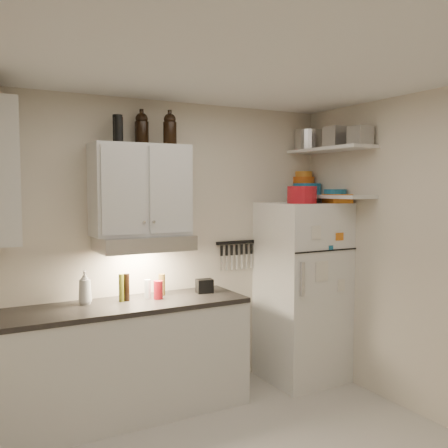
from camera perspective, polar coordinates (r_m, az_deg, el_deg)
ceiling at (r=3.21m, az=4.04°, el=17.99°), size 3.20×3.00×0.02m
back_wall at (r=4.49m, az=-6.57°, el=-2.80°), size 3.20×0.02×2.60m
right_wall at (r=4.24m, az=22.56°, el=-3.50°), size 0.02×3.00×2.60m
base_cabinet at (r=4.22m, az=-11.98°, el=-15.32°), size 2.10×0.60×0.88m
countertop at (r=4.09m, az=-12.08°, el=-9.24°), size 2.10×0.62×0.04m
upper_cabinet at (r=4.19m, az=-9.52°, el=3.87°), size 0.80×0.33×0.75m
range_hood at (r=4.15m, az=-9.15°, el=-2.14°), size 0.76×0.46×0.12m
fridge at (r=4.89m, az=8.92°, el=-7.60°), size 0.70×0.68×1.70m
shelf_hi at (r=4.82m, az=12.00°, el=8.33°), size 0.30×0.95×0.03m
shelf_lo at (r=4.81m, az=11.92°, el=3.10°), size 0.30×0.95×0.03m
knife_strip at (r=4.78m, az=1.35°, el=-2.11°), size 0.42×0.02×0.03m
dutch_oven at (r=4.59m, az=8.90°, el=3.31°), size 0.29×0.29×0.16m
book_stack at (r=4.76m, az=12.82°, el=2.85°), size 0.25×0.29×0.08m
spice_jar at (r=4.78m, az=10.12°, el=2.93°), size 0.06×0.06×0.09m
stock_pot at (r=5.12m, az=9.63°, el=9.41°), size 0.36×0.36×0.20m
tin_a at (r=4.77m, az=12.68°, el=9.68°), size 0.20×0.18×0.19m
tin_b at (r=4.59m, az=15.31°, el=9.72°), size 0.17×0.17×0.17m
bowl_teal at (r=5.09m, az=9.46°, el=3.98°), size 0.28×0.28×0.11m
bowl_orange at (r=5.17m, az=9.08°, el=4.97°), size 0.22×0.22×0.07m
bowl_yellow at (r=5.17m, az=9.09°, el=5.65°), size 0.17×0.17×0.06m
plates at (r=4.83m, az=12.59°, el=3.58°), size 0.27×0.27×0.05m
growler_a at (r=4.28m, az=-9.38°, el=10.73°), size 0.14×0.14×0.27m
growler_b at (r=4.26m, az=-6.21°, el=10.77°), size 0.12×0.12×0.27m
thermos_a at (r=4.19m, az=-12.06°, el=10.55°), size 0.10×0.10×0.23m
thermos_b at (r=4.09m, az=-11.94°, el=10.48°), size 0.09×0.09×0.20m
soap_bottle at (r=4.13m, az=-15.61°, el=-6.75°), size 0.15×0.15×0.30m
pepper_mill at (r=4.34m, az=-7.12°, el=-6.89°), size 0.07×0.07×0.18m
oil_bottle at (r=4.16m, az=-11.65°, el=-7.15°), size 0.06×0.06×0.23m
vinegar_bottle at (r=4.17m, az=-11.07°, el=-7.11°), size 0.06×0.06×0.23m
clear_bottle at (r=4.25m, az=-8.73°, el=-7.34°), size 0.07×0.07×0.16m
red_jar at (r=4.21m, az=-7.53°, el=-7.47°), size 0.10×0.10×0.15m
caddy at (r=4.42m, az=-2.25°, el=-7.09°), size 0.15×0.12×0.12m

